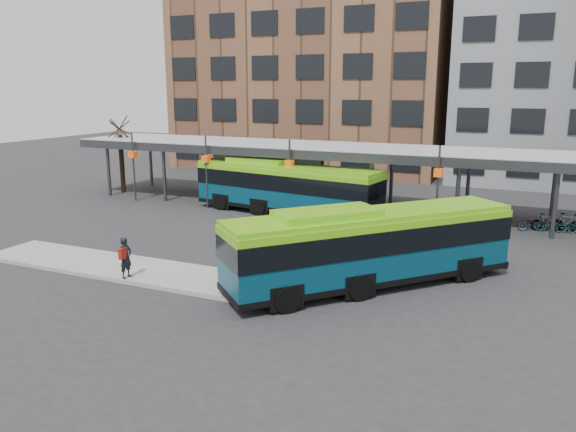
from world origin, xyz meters
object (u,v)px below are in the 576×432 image
(tree, at_px, (122,161))
(bus_front, at_px, (370,245))
(bus_rear, at_px, (286,186))
(pedestrian, at_px, (126,257))

(tree, xyz_separation_m, bus_front, (23.09, -12.59, -0.69))
(bus_front, xyz_separation_m, bus_rear, (-8.54, 10.71, 0.05))
(bus_front, distance_m, pedestrian, 10.04)
(bus_rear, bearing_deg, pedestrian, -84.05)
(pedestrian, bearing_deg, bus_rear, -2.09)
(bus_front, relative_size, pedestrian, 6.21)
(tree, bearing_deg, bus_rear, -7.35)
(bus_front, distance_m, bus_rear, 13.70)
(bus_front, bearing_deg, bus_rear, 80.95)
(bus_front, height_order, pedestrian, bus_front)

